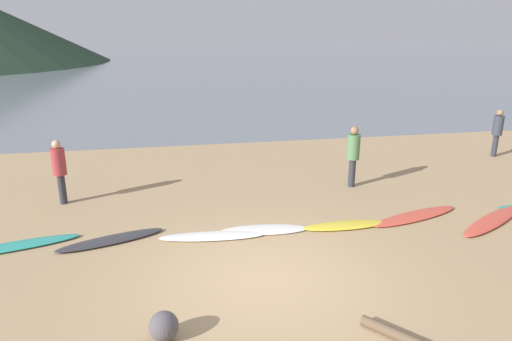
# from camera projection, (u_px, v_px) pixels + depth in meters

# --- Properties ---
(ground_plane) EXTENTS (120.00, 120.00, 0.20)m
(ground_plane) POSITION_uv_depth(u_px,v_px,m) (211.00, 148.00, 17.83)
(ground_plane) COLOR tan
(ground_plane) RESTS_ON ground
(ocean_water) EXTENTS (140.00, 100.00, 0.01)m
(ocean_water) POSITION_uv_depth(u_px,v_px,m) (177.00, 57.00, 64.73)
(ocean_water) COLOR slate
(ocean_water) RESTS_ON ground
(surfboard_1) EXTENTS (2.65, 1.09, 0.09)m
(surfboard_1) POSITION_uv_depth(u_px,v_px,m) (13.00, 246.00, 9.62)
(surfboard_1) COLOR teal
(surfboard_1) RESTS_ON ground
(surfboard_2) EXTENTS (2.31, 1.16, 0.09)m
(surfboard_2) POSITION_uv_depth(u_px,v_px,m) (111.00, 240.00, 9.90)
(surfboard_2) COLOR #333338
(surfboard_2) RESTS_ON ground
(surfboard_3) EXTENTS (2.34, 0.67, 0.08)m
(surfboard_3) POSITION_uv_depth(u_px,v_px,m) (212.00, 236.00, 10.09)
(surfboard_3) COLOR white
(surfboard_3) RESTS_ON ground
(surfboard_4) EXTENTS (2.02, 0.74, 0.07)m
(surfboard_4) POSITION_uv_depth(u_px,v_px,m) (265.00, 230.00, 10.42)
(surfboard_4) COLOR white
(surfboard_4) RESTS_ON ground
(surfboard_5) EXTENTS (1.98, 0.49, 0.09)m
(surfboard_5) POSITION_uv_depth(u_px,v_px,m) (344.00, 225.00, 10.62)
(surfboard_5) COLOR yellow
(surfboard_5) RESTS_ON ground
(surfboard_6) EXTENTS (2.63, 1.24, 0.08)m
(surfboard_6) POSITION_uv_depth(u_px,v_px,m) (415.00, 216.00, 11.15)
(surfboard_6) COLOR #D84C38
(surfboard_6) RESTS_ON ground
(surfboard_7) EXTENTS (2.54, 1.75, 0.09)m
(surfboard_7) POSITION_uv_depth(u_px,v_px,m) (492.00, 221.00, 10.87)
(surfboard_7) COLOR #D84C38
(surfboard_7) RESTS_ON ground
(person_0) EXTENTS (0.34, 0.34, 1.69)m
(person_0) POSITION_uv_depth(u_px,v_px,m) (59.00, 167.00, 11.74)
(person_0) COLOR #2D2D38
(person_0) RESTS_ON ground
(person_1) EXTENTS (0.35, 0.35, 1.75)m
(person_1) POSITION_uv_depth(u_px,v_px,m) (353.00, 152.00, 12.99)
(person_1) COLOR #2D2D38
(person_1) RESTS_ON ground
(person_2) EXTENTS (0.34, 0.34, 1.66)m
(person_2) POSITION_uv_depth(u_px,v_px,m) (498.00, 129.00, 16.03)
(person_2) COLOR #2D2D38
(person_2) RESTS_ON ground
(beach_rock_near) EXTENTS (0.44, 0.44, 0.44)m
(beach_rock_near) POSITION_uv_depth(u_px,v_px,m) (164.00, 326.00, 6.80)
(beach_rock_near) COLOR #504C51
(beach_rock_near) RESTS_ON ground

